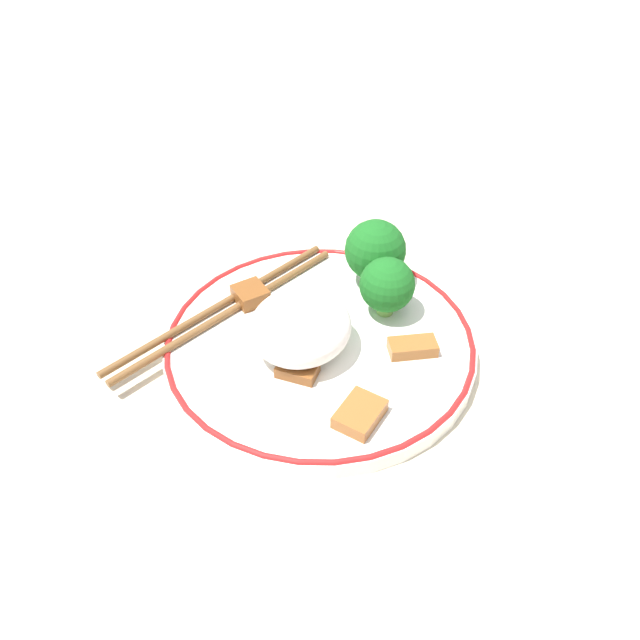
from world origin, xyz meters
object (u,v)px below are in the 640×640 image
(plate, at_px, (320,342))
(broccoli_back_center, at_px, (375,251))
(chopsticks, at_px, (225,308))
(broccoli_back_left, at_px, (387,285))

(plate, bearing_deg, broccoli_back_center, 86.25)
(broccoli_back_center, xyz_separation_m, chopsticks, (-0.10, -0.10, -0.03))
(plate, relative_size, broccoli_back_left, 4.81)
(broccoli_back_left, bearing_deg, plate, -120.25)
(plate, relative_size, broccoli_back_center, 4.08)
(broccoli_back_left, height_order, broccoli_back_center, broccoli_back_center)
(plate, xyz_separation_m, broccoli_back_center, (0.01, 0.09, 0.04))
(broccoli_back_center, height_order, chopsticks, broccoli_back_center)
(plate, height_order, broccoli_back_left, broccoli_back_left)
(broccoli_back_center, bearing_deg, chopsticks, -133.62)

